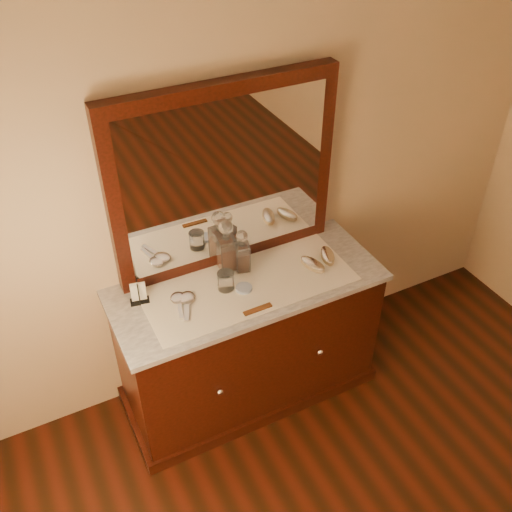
% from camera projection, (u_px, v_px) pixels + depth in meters
% --- Properties ---
extents(dresser_cabinet, '(1.40, 0.55, 0.82)m').
position_uv_depth(dresser_cabinet, '(248.00, 341.00, 3.26)').
color(dresser_cabinet, black).
rests_on(dresser_cabinet, floor).
extents(dresser_plinth, '(1.46, 0.59, 0.08)m').
position_uv_depth(dresser_plinth, '(249.00, 383.00, 3.49)').
color(dresser_plinth, black).
rests_on(dresser_plinth, floor).
extents(knob_left, '(0.04, 0.04, 0.04)m').
position_uv_depth(knob_left, '(220.00, 392.00, 2.93)').
color(knob_left, silver).
rests_on(knob_left, dresser_cabinet).
extents(knob_right, '(0.04, 0.04, 0.04)m').
position_uv_depth(knob_right, '(320.00, 352.00, 3.14)').
color(knob_right, silver).
rests_on(knob_right, dresser_cabinet).
extents(marble_top, '(1.44, 0.59, 0.03)m').
position_uv_depth(marble_top, '(247.00, 285.00, 3.00)').
color(marble_top, silver).
rests_on(marble_top, dresser_cabinet).
extents(mirror_frame, '(1.20, 0.08, 1.00)m').
position_uv_depth(mirror_frame, '(225.00, 178.00, 2.85)').
color(mirror_frame, black).
rests_on(mirror_frame, marble_top).
extents(mirror_glass, '(1.06, 0.01, 0.86)m').
position_uv_depth(mirror_glass, '(228.00, 181.00, 2.83)').
color(mirror_glass, white).
rests_on(mirror_glass, marble_top).
extents(lace_runner, '(1.10, 0.45, 0.00)m').
position_uv_depth(lace_runner, '(249.00, 285.00, 2.97)').
color(lace_runner, white).
rests_on(lace_runner, marble_top).
extents(pin_dish, '(0.10, 0.10, 0.02)m').
position_uv_depth(pin_dish, '(244.00, 288.00, 2.94)').
color(pin_dish, white).
rests_on(pin_dish, lace_runner).
extents(comb, '(0.15, 0.03, 0.01)m').
position_uv_depth(comb, '(258.00, 309.00, 2.82)').
color(comb, brown).
rests_on(comb, lace_runner).
extents(napkin_rack, '(0.10, 0.07, 0.14)m').
position_uv_depth(napkin_rack, '(139.00, 293.00, 2.84)').
color(napkin_rack, black).
rests_on(napkin_rack, marble_top).
extents(decanter_left, '(0.10, 0.10, 0.30)m').
position_uv_depth(decanter_left, '(227.00, 250.00, 3.01)').
color(decanter_left, maroon).
rests_on(decanter_left, lace_runner).
extents(decanter_right, '(0.09, 0.09, 0.25)m').
position_uv_depth(decanter_right, '(242.00, 255.00, 3.01)').
color(decanter_right, maroon).
rests_on(decanter_right, lace_runner).
extents(brush_near, '(0.11, 0.17, 0.04)m').
position_uv_depth(brush_near, '(313.00, 264.00, 3.07)').
color(brush_near, tan).
rests_on(brush_near, lace_runner).
extents(brush_far, '(0.11, 0.17, 0.04)m').
position_uv_depth(brush_far, '(328.00, 256.00, 3.13)').
color(brush_far, tan).
rests_on(brush_far, lace_runner).
extents(hand_mirror_outer, '(0.10, 0.20, 0.02)m').
position_uv_depth(hand_mirror_outer, '(178.00, 300.00, 2.87)').
color(hand_mirror_outer, silver).
rests_on(hand_mirror_outer, lace_runner).
extents(hand_mirror_inner, '(0.13, 0.22, 0.02)m').
position_uv_depth(hand_mirror_inner, '(187.00, 300.00, 2.86)').
color(hand_mirror_inner, silver).
rests_on(hand_mirror_inner, lace_runner).
extents(tumblers, '(0.09, 0.09, 0.10)m').
position_uv_depth(tumblers, '(226.00, 281.00, 2.92)').
color(tumblers, white).
rests_on(tumblers, lace_runner).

